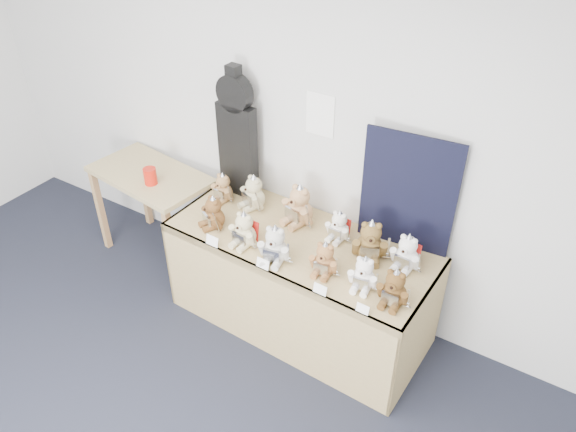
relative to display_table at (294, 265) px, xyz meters
The scene contains 22 objects.
room_shell 1.04m from the display_table, 101.50° to the left, with size 6.00×6.00×6.00m.
display_table is the anchor object (origin of this frame).
side_table 1.45m from the display_table, behind, with size 1.05×0.67×0.83m.
guitar_case 1.03m from the display_table, 153.15° to the left, with size 0.31×0.11×1.01m.
navy_board 0.93m from the display_table, 34.44° to the left, with size 0.62×0.02×0.82m, color black.
red_cup 1.35m from the display_table, behind, with size 0.10×0.10×0.13m, color red.
teddy_front_far_left 0.67m from the display_table, behind, with size 0.21×0.22×0.27m.
teddy_front_left 0.43m from the display_table, 153.43° to the right, with size 0.23×0.20×0.28m.
teddy_front_centre 0.34m from the display_table, 99.51° to the right, with size 0.25×0.21×0.30m.
teddy_front_right 0.42m from the display_table, 22.31° to the right, with size 0.21×0.18×0.26m.
teddy_front_far_right 0.64m from the display_table, 11.72° to the right, with size 0.21×0.18×0.26m.
teddy_front_end 0.84m from the display_table, 10.61° to the right, with size 0.22×0.18×0.27m.
teddy_back_left 0.63m from the display_table, 153.75° to the left, with size 0.23×0.23×0.29m.
teddy_back_centre_left 0.41m from the display_table, 114.72° to the left, with size 0.27×0.25×0.34m.
teddy_back_centre_right 0.41m from the display_table, 48.78° to the left, with size 0.20×0.17×0.24m.
teddy_back_right 0.58m from the display_table, 18.93° to the left, with size 0.26×0.25×0.32m.
teddy_back_end 0.79m from the display_table, 15.43° to the left, with size 0.23×0.20×0.28m.
teddy_back_far_left 0.82m from the display_table, 164.58° to the left, with size 0.20×0.17×0.25m.
entry_card_a 0.59m from the display_table, 149.28° to the right, with size 0.10×0.00×0.07m, color white.
entry_card_b 0.36m from the display_table, 100.35° to the right, with size 0.09×0.00×0.07m, color white.
entry_card_c 0.52m from the display_table, 39.52° to the right, with size 0.09×0.00×0.07m, color white.
entry_card_d 0.76m from the display_table, 25.55° to the right, with size 0.08×0.00×0.06m, color white.
Camera 1 is at (1.84, -0.52, 3.14)m, focal length 35.00 mm.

